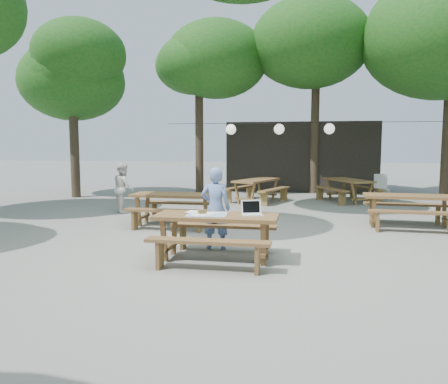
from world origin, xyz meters
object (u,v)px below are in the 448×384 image
picnic_table_nw (175,209)px  plastic_chair (381,193)px  woman (216,208)px  second_person (123,188)px  main_picnic_table (216,237)px

picnic_table_nw → plastic_chair: (5.53, 5.64, -0.13)m
woman → second_person: bearing=-48.4°
second_person → picnic_table_nw: bearing=-162.5°
picnic_table_nw → main_picnic_table: bearing=-61.1°
plastic_chair → woman: bearing=-123.0°
woman → second_person: size_ratio=1.07×
picnic_table_nw → second_person: bearing=140.4°
picnic_table_nw → plastic_chair: bearing=45.8°
main_picnic_table → plastic_chair: 9.37m
main_picnic_table → picnic_table_nw: same height
second_person → main_picnic_table: bearing=-174.4°
main_picnic_table → woman: woman is taller
main_picnic_table → picnic_table_nw: 3.24m
main_picnic_table → picnic_table_nw: size_ratio=1.00×
picnic_table_nw → plastic_chair: 7.90m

